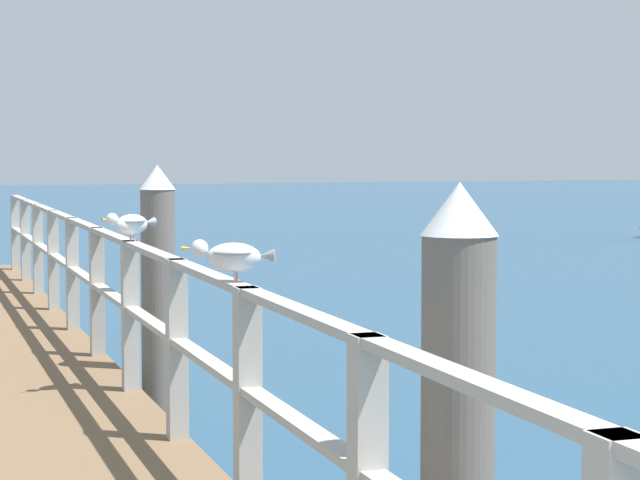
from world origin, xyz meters
name	(u,v)px	position (x,y,z in m)	size (l,w,h in m)	color
pier_railing	(112,287)	(1.06, 9.88, 1.10)	(0.12, 18.27, 1.12)	#B2ADA3
dock_piling_near	(458,455)	(1.44, 4.14, 1.05)	(0.29, 0.29, 2.08)	#6B6056
dock_piling_far	(158,291)	(1.44, 9.90, 1.05)	(0.29, 0.29, 2.08)	#6B6056
seagull_foreground	(232,256)	(1.06, 6.01, 1.66)	(0.45, 0.25, 0.21)	white
seagull_background	(131,223)	(1.06, 8.95, 1.66)	(0.44, 0.27, 0.21)	white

